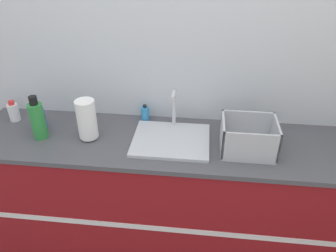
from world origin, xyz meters
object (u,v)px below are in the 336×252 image
soap_dispenser (145,114)px  bottle_green (38,120)px  dish_rack (248,139)px  paper_towel_roll (87,120)px  sink (171,138)px  bottle_white_spray (14,112)px  bottle_blue (39,118)px

soap_dispenser → bottle_green: bearing=-156.1°
bottle_green → soap_dispenser: bearing=23.9°
dish_rack → paper_towel_roll: bearing=178.8°
sink → bottle_green: 0.81m
paper_towel_roll → bottle_white_spray: size_ratio=1.78×
sink → dish_rack: size_ratio=1.49×
sink → bottle_white_spray: (-1.06, 0.13, 0.05)m
sink → bottle_white_spray: sink is taller
paper_towel_roll → dish_rack: bearing=-1.2°
dish_rack → bottle_blue: dish_rack is taller
paper_towel_roll → dish_rack: (0.95, -0.02, -0.06)m
bottle_blue → paper_towel_roll: bearing=-13.1°
paper_towel_roll → dish_rack: paper_towel_roll is taller
sink → bottle_green: bearing=-176.7°
dish_rack → bottle_blue: size_ratio=1.94×
paper_towel_roll → bottle_green: 0.30m
paper_towel_roll → soap_dispenser: size_ratio=2.18×
sink → soap_dispenser: sink is taller
bottle_blue → bottle_white_spray: bearing=160.9°
dish_rack → bottle_white_spray: bearing=173.4°
dish_rack → bottle_blue: 1.30m
sink → dish_rack: bearing=-5.7°
paper_towel_roll → bottle_green: (-0.30, -0.02, -0.01)m
bottle_green → soap_dispenser: bottle_green is taller
paper_towel_roll → bottle_blue: (-0.35, 0.08, -0.06)m
dish_rack → bottle_green: size_ratio=1.11×
bottle_blue → bottle_green: size_ratio=0.57×
dish_rack → bottle_green: bearing=-179.9°
sink → bottle_blue: size_ratio=2.90×
paper_towel_roll → bottle_blue: bearing=166.9°
paper_towel_roll → bottle_blue: size_ratio=1.61×
bottle_blue → bottle_green: bottle_green is taller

